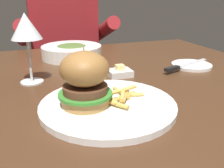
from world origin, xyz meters
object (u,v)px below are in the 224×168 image
(soup_bowl, at_px, (72,51))
(table_knife, at_px, (183,66))
(diner_person, at_px, (66,67))
(bread_plate, at_px, (192,65))
(butter_dish, at_px, (120,72))
(main_plate, at_px, (108,105))
(burger_sandwich, at_px, (85,79))
(wine_glass, at_px, (26,28))

(soup_bowl, bearing_deg, table_knife, -41.56)
(diner_person, bearing_deg, bread_plate, -66.85)
(soup_bowl, distance_m, diner_person, 0.53)
(bread_plate, height_order, soup_bowl, soup_bowl)
(butter_dish, bearing_deg, main_plate, -117.59)
(burger_sandwich, bearing_deg, bread_plate, 25.95)
(table_knife, bearing_deg, wine_glass, 175.74)
(burger_sandwich, distance_m, butter_dish, 0.25)
(bread_plate, height_order, butter_dish, butter_dish)
(bread_plate, relative_size, butter_dish, 1.91)
(bread_plate, xyz_separation_m, table_knife, (-0.05, -0.02, 0.01))
(burger_sandwich, height_order, table_knife, burger_sandwich)
(soup_bowl, height_order, diner_person, diner_person)
(wine_glass, bearing_deg, burger_sandwich, -65.42)
(burger_sandwich, bearing_deg, diner_person, 83.90)
(main_plate, xyz_separation_m, burger_sandwich, (-0.05, 0.01, 0.07))
(soup_bowl, bearing_deg, bread_plate, -35.87)
(butter_dish, bearing_deg, soup_bowl, 108.94)
(soup_bowl, relative_size, diner_person, 0.20)
(main_plate, xyz_separation_m, wine_glass, (-0.15, 0.23, 0.14))
(table_knife, bearing_deg, bread_plate, 19.84)
(table_knife, bearing_deg, burger_sandwich, -153.31)
(butter_dish, relative_size, diner_person, 0.06)
(wine_glass, distance_m, diner_person, 0.83)
(burger_sandwich, relative_size, diner_person, 0.11)
(butter_dish, bearing_deg, burger_sandwich, -128.20)
(bread_plate, xyz_separation_m, soup_bowl, (-0.36, 0.26, 0.02))
(burger_sandwich, relative_size, wine_glass, 0.68)
(main_plate, height_order, bread_plate, main_plate)
(main_plate, relative_size, soup_bowl, 1.30)
(wine_glass, relative_size, diner_person, 0.16)
(table_knife, height_order, soup_bowl, soup_bowl)
(wine_glass, xyz_separation_m, bread_plate, (0.53, -0.02, -0.15))
(bread_plate, relative_size, diner_person, 0.11)
(burger_sandwich, relative_size, butter_dish, 1.84)
(main_plate, relative_size, diner_person, 0.25)
(bread_plate, bearing_deg, diner_person, 113.15)
(burger_sandwich, xyz_separation_m, table_knife, (0.37, 0.19, -0.06))
(butter_dish, height_order, diner_person, diner_person)
(burger_sandwich, bearing_deg, butter_dish, 51.80)
(wine_glass, height_order, diner_person, diner_person)
(bread_plate, distance_m, table_knife, 0.05)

